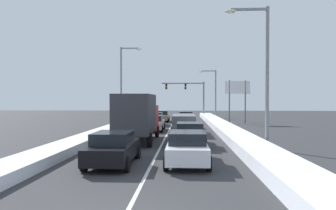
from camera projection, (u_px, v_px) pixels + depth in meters
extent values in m
plane|color=#333335|center=(167.00, 135.00, 26.32)|extent=(125.65, 125.65, 0.00)
cube|color=silver|center=(169.00, 130.00, 31.14)|extent=(0.14, 53.16, 0.01)
cube|color=white|center=(223.00, 127.00, 30.86)|extent=(1.94, 53.16, 0.63)
cube|color=white|center=(117.00, 127.00, 31.42)|extent=(1.81, 53.16, 0.51)
cube|color=silver|center=(187.00, 150.00, 14.55)|extent=(1.82, 4.50, 0.70)
cube|color=black|center=(187.00, 138.00, 14.39)|extent=(1.64, 2.20, 0.55)
cube|color=red|center=(170.00, 156.00, 12.39)|extent=(0.24, 0.08, 0.14)
cube|color=red|center=(205.00, 156.00, 12.31)|extent=(0.24, 0.08, 0.14)
cylinder|color=black|center=(170.00, 151.00, 16.15)|extent=(0.22, 0.66, 0.66)
cylinder|color=black|center=(204.00, 151.00, 16.05)|extent=(0.22, 0.66, 0.66)
cylinder|color=black|center=(166.00, 163.00, 13.05)|extent=(0.22, 0.66, 0.66)
cylinder|color=black|center=(209.00, 163.00, 12.96)|extent=(0.22, 0.66, 0.66)
cube|color=#38383D|center=(190.00, 136.00, 20.37)|extent=(1.82, 4.50, 0.70)
cube|color=black|center=(190.00, 127.00, 20.21)|extent=(1.64, 2.20, 0.55)
cube|color=red|center=(179.00, 138.00, 18.21)|extent=(0.24, 0.08, 0.14)
cube|color=red|center=(202.00, 138.00, 18.13)|extent=(0.24, 0.08, 0.14)
cylinder|color=black|center=(177.00, 138.00, 21.97)|extent=(0.22, 0.66, 0.66)
cylinder|color=black|center=(202.00, 138.00, 21.87)|extent=(0.22, 0.66, 0.66)
cylinder|color=black|center=(175.00, 144.00, 18.87)|extent=(0.22, 0.66, 0.66)
cylinder|color=black|center=(205.00, 144.00, 18.78)|extent=(0.22, 0.66, 0.66)
cube|color=slate|center=(184.00, 122.00, 27.38)|extent=(1.95, 4.90, 1.25)
cube|color=black|center=(184.00, 121.00, 24.97)|extent=(1.56, 0.06, 0.55)
cube|color=red|center=(174.00, 125.00, 25.02)|extent=(0.20, 0.08, 0.28)
cube|color=red|center=(194.00, 125.00, 24.94)|extent=(0.20, 0.08, 0.28)
cylinder|color=black|center=(174.00, 128.00, 29.14)|extent=(0.25, 0.74, 0.74)
cylinder|color=black|center=(194.00, 128.00, 29.04)|extent=(0.25, 0.74, 0.74)
cylinder|color=black|center=(172.00, 132.00, 25.74)|extent=(0.25, 0.74, 0.74)
cylinder|color=black|center=(195.00, 132.00, 25.64)|extent=(0.25, 0.74, 0.74)
cube|color=navy|center=(185.00, 122.00, 33.60)|extent=(1.82, 4.50, 0.70)
cube|color=black|center=(185.00, 116.00, 33.44)|extent=(1.64, 2.20, 0.55)
cube|color=red|center=(179.00, 122.00, 31.44)|extent=(0.24, 0.08, 0.14)
cube|color=red|center=(192.00, 122.00, 31.37)|extent=(0.24, 0.08, 0.14)
cylinder|color=black|center=(177.00, 124.00, 35.20)|extent=(0.22, 0.66, 0.66)
cylinder|color=black|center=(193.00, 124.00, 35.11)|extent=(0.22, 0.66, 0.66)
cylinder|color=black|center=(177.00, 126.00, 32.10)|extent=(0.22, 0.66, 0.66)
cylinder|color=black|center=(194.00, 126.00, 32.01)|extent=(0.22, 0.66, 0.66)
cube|color=maroon|center=(186.00, 118.00, 40.30)|extent=(1.82, 4.50, 0.70)
cube|color=black|center=(186.00, 114.00, 40.14)|extent=(1.64, 2.20, 0.55)
cube|color=red|center=(180.00, 118.00, 38.13)|extent=(0.24, 0.08, 0.14)
cube|color=red|center=(192.00, 118.00, 38.06)|extent=(0.24, 0.08, 0.14)
cylinder|color=black|center=(179.00, 120.00, 41.90)|extent=(0.22, 0.66, 0.66)
cylinder|color=black|center=(192.00, 120.00, 41.80)|extent=(0.22, 0.66, 0.66)
cylinder|color=black|center=(179.00, 121.00, 38.80)|extent=(0.22, 0.66, 0.66)
cylinder|color=black|center=(193.00, 121.00, 38.71)|extent=(0.22, 0.66, 0.66)
cube|color=black|center=(114.00, 151.00, 14.39)|extent=(1.82, 4.50, 0.70)
cube|color=black|center=(113.00, 138.00, 14.24)|extent=(1.64, 2.20, 0.55)
cube|color=red|center=(84.00, 157.00, 12.23)|extent=(0.24, 0.08, 0.14)
cube|color=red|center=(119.00, 157.00, 12.16)|extent=(0.24, 0.08, 0.14)
cylinder|color=black|center=(104.00, 151.00, 15.99)|extent=(0.22, 0.66, 0.66)
cylinder|color=black|center=(138.00, 152.00, 15.90)|extent=(0.22, 0.66, 0.66)
cylinder|color=black|center=(84.00, 164.00, 12.90)|extent=(0.22, 0.66, 0.66)
cylinder|color=black|center=(127.00, 164.00, 12.80)|extent=(0.22, 0.66, 0.66)
cube|color=maroon|center=(143.00, 118.00, 24.75)|extent=(2.35, 2.20, 2.00)
cube|color=#333338|center=(135.00, 114.00, 21.14)|extent=(2.35, 5.00, 2.60)
cylinder|color=black|center=(129.00, 131.00, 25.12)|extent=(0.28, 0.92, 0.92)
cylinder|color=black|center=(157.00, 131.00, 25.00)|extent=(0.28, 0.92, 0.92)
cylinder|color=black|center=(114.00, 140.00, 19.73)|extent=(0.28, 0.92, 0.92)
cylinder|color=black|center=(150.00, 140.00, 19.61)|extent=(0.28, 0.92, 0.92)
cube|color=#B7BABF|center=(154.00, 124.00, 30.11)|extent=(1.82, 4.50, 0.70)
cube|color=black|center=(154.00, 118.00, 29.95)|extent=(1.64, 2.20, 0.55)
cube|color=red|center=(144.00, 125.00, 27.95)|extent=(0.24, 0.08, 0.14)
cube|color=red|center=(159.00, 125.00, 27.88)|extent=(0.24, 0.08, 0.14)
cylinder|color=black|center=(146.00, 126.00, 31.71)|extent=(0.22, 0.66, 0.66)
cylinder|color=black|center=(164.00, 126.00, 31.62)|extent=(0.22, 0.66, 0.66)
cylinder|color=black|center=(142.00, 129.00, 28.61)|extent=(0.22, 0.66, 0.66)
cylinder|color=black|center=(162.00, 129.00, 28.52)|extent=(0.22, 0.66, 0.66)
cube|color=#1E5633|center=(155.00, 120.00, 36.63)|extent=(1.82, 4.50, 0.70)
cube|color=black|center=(155.00, 115.00, 36.47)|extent=(1.64, 2.20, 0.55)
cube|color=red|center=(147.00, 120.00, 34.47)|extent=(0.24, 0.08, 0.14)
cube|color=red|center=(160.00, 120.00, 34.40)|extent=(0.24, 0.08, 0.14)
cylinder|color=black|center=(149.00, 122.00, 38.23)|extent=(0.22, 0.66, 0.66)
cylinder|color=black|center=(164.00, 122.00, 38.14)|extent=(0.22, 0.66, 0.66)
cylinder|color=black|center=(146.00, 124.00, 35.14)|extent=(0.22, 0.66, 0.66)
cylinder|color=black|center=(162.00, 124.00, 35.04)|extent=(0.22, 0.66, 0.66)
cube|color=#937F60|center=(162.00, 117.00, 43.04)|extent=(1.82, 4.50, 0.70)
cube|color=black|center=(162.00, 113.00, 42.89)|extent=(1.64, 2.20, 0.55)
cube|color=red|center=(155.00, 117.00, 40.88)|extent=(0.24, 0.08, 0.14)
cube|color=red|center=(166.00, 117.00, 40.81)|extent=(0.24, 0.08, 0.14)
cylinder|color=black|center=(156.00, 119.00, 44.64)|extent=(0.22, 0.66, 0.66)
cylinder|color=black|center=(169.00, 119.00, 44.55)|extent=(0.22, 0.66, 0.66)
cylinder|color=black|center=(154.00, 120.00, 41.55)|extent=(0.22, 0.66, 0.66)
cylinder|color=black|center=(168.00, 120.00, 41.46)|extent=(0.22, 0.66, 0.66)
cylinder|color=slate|center=(204.00, 99.00, 54.97)|extent=(0.28, 0.28, 6.20)
cube|color=slate|center=(183.00, 83.00, 55.12)|extent=(7.40, 0.20, 0.20)
cube|color=black|center=(186.00, 87.00, 55.10)|extent=(0.34, 0.34, 0.95)
sphere|color=#4C0A0A|center=(186.00, 85.00, 54.91)|extent=(0.22, 0.22, 0.22)
sphere|color=#F2AD14|center=(186.00, 87.00, 54.91)|extent=(0.22, 0.22, 0.22)
sphere|color=#0C3819|center=(186.00, 88.00, 54.92)|extent=(0.22, 0.22, 0.22)
cube|color=black|center=(166.00, 87.00, 55.28)|extent=(0.34, 0.34, 0.95)
sphere|color=#4C0A0A|center=(166.00, 85.00, 55.09)|extent=(0.22, 0.22, 0.22)
sphere|color=#F2AD14|center=(166.00, 87.00, 55.09)|extent=(0.22, 0.22, 0.22)
sphere|color=#0C3819|center=(166.00, 88.00, 55.10)|extent=(0.22, 0.22, 0.22)
cylinder|color=gray|center=(267.00, 78.00, 18.67)|extent=(0.22, 0.22, 8.56)
cube|color=gray|center=(249.00, 9.00, 18.67)|extent=(2.20, 0.14, 0.14)
ellipsoid|color=#EAE5C6|center=(230.00, 11.00, 18.73)|extent=(0.70, 0.36, 0.24)
cylinder|color=gray|center=(216.00, 95.00, 47.65)|extent=(0.22, 0.22, 7.59)
cube|color=gray|center=(208.00, 71.00, 47.65)|extent=(2.20, 0.14, 0.14)
ellipsoid|color=#EAE5C6|center=(201.00, 72.00, 47.71)|extent=(0.70, 0.36, 0.24)
cylinder|color=gray|center=(121.00, 86.00, 38.19)|extent=(0.22, 0.22, 9.46)
cube|color=gray|center=(130.00, 48.00, 38.06)|extent=(2.20, 0.14, 0.14)
ellipsoid|color=#EAE5C6|center=(139.00, 49.00, 38.01)|extent=(0.70, 0.36, 0.24)
cylinder|color=#59595B|center=(229.00, 102.00, 39.63)|extent=(0.16, 0.16, 5.50)
cylinder|color=#59595B|center=(245.00, 102.00, 39.52)|extent=(0.16, 0.16, 5.50)
cube|color=white|center=(237.00, 87.00, 39.55)|extent=(3.20, 0.12, 1.60)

